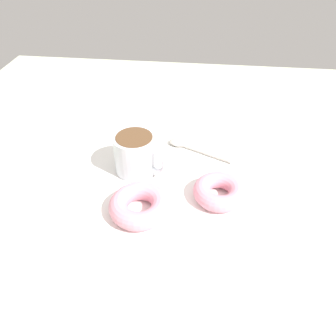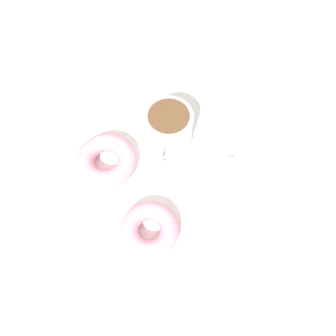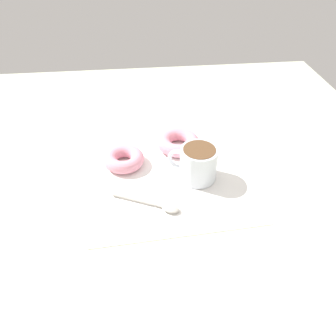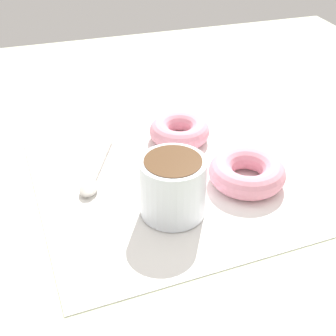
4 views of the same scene
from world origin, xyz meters
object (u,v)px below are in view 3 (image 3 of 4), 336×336
donut_near_cup (178,142)px  spoon (161,206)px  coffee_cup (198,163)px  donut_far (124,159)px

donut_near_cup → spoon: bearing=162.6°
coffee_cup → donut_far: size_ratio=1.14×
coffee_cup → donut_far: (6.28, 16.16, -2.48)cm
donut_far → spoon: size_ratio=0.66×
donut_far → coffee_cup: bearing=-111.2°
coffee_cup → spoon: (-8.55, 8.91, -3.60)cm
donut_near_cup → spoon: (-19.98, 6.24, -1.23)cm
coffee_cup → donut_far: coffee_cup is taller
coffee_cup → donut_near_cup: bearing=13.2°
coffee_cup → spoon: size_ratio=0.76×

